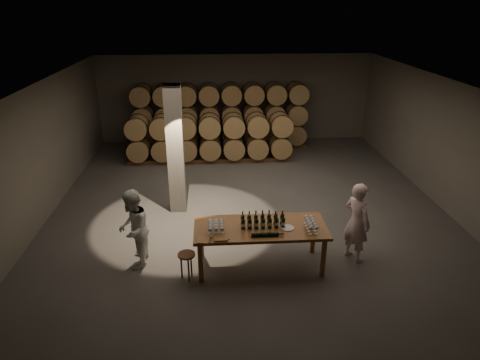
{
  "coord_description": "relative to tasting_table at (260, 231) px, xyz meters",
  "views": [
    {
      "loc": [
        -0.91,
        -9.8,
        5.0
      ],
      "look_at": [
        -0.27,
        -0.6,
        1.1
      ],
      "focal_mm": 32.0,
      "sensor_mm": 36.0,
      "label": 1
    }
  ],
  "objects": [
    {
      "name": "room",
      "position": [
        -1.8,
        2.7,
        0.8
      ],
      "size": [
        12.0,
        12.0,
        12.0
      ],
      "color": "#4E4C4A",
      "rests_on": "ground"
    },
    {
      "name": "tasting_table",
      "position": [
        0.0,
        0.0,
        0.0
      ],
      "size": [
        2.6,
        1.1,
        0.9
      ],
      "color": "brown",
      "rests_on": "ground"
    },
    {
      "name": "barrel_stack_back",
      "position": [
        -0.57,
        7.7,
        0.4
      ],
      "size": [
        6.26,
        0.95,
        2.31
      ],
      "color": "brown",
      "rests_on": "ground"
    },
    {
      "name": "barrel_stack_front",
      "position": [
        -0.96,
        6.3,
        0.03
      ],
      "size": [
        5.48,
        0.95,
        1.57
      ],
      "color": "brown",
      "rests_on": "ground"
    },
    {
      "name": "bottle_cluster",
      "position": [
        0.04,
        0.01,
        0.21
      ],
      "size": [
        0.86,
        0.23,
        0.31
      ],
      "color": "black",
      "rests_on": "tasting_table"
    },
    {
      "name": "lying_bottles",
      "position": [
        0.05,
        -0.38,
        0.14
      ],
      "size": [
        0.61,
        0.08,
        0.08
      ],
      "color": "black",
      "rests_on": "tasting_table"
    },
    {
      "name": "glass_cluster_left",
      "position": [
        -0.87,
        -0.13,
        0.24
      ],
      "size": [
        0.31,
        0.42,
        0.19
      ],
      "color": "silver",
      "rests_on": "tasting_table"
    },
    {
      "name": "glass_cluster_right",
      "position": [
        0.96,
        -0.13,
        0.23
      ],
      "size": [
        0.2,
        0.53,
        0.18
      ],
      "color": "silver",
      "rests_on": "tasting_table"
    },
    {
      "name": "plate",
      "position": [
        0.51,
        -0.09,
        0.11
      ],
      "size": [
        0.26,
        0.26,
        0.02
      ],
      "primitive_type": "cylinder",
      "color": "white",
      "rests_on": "tasting_table"
    },
    {
      "name": "notebook_near",
      "position": [
        -0.79,
        -0.42,
        0.12
      ],
      "size": [
        0.25,
        0.21,
        0.03
      ],
      "primitive_type": "cube",
      "rotation": [
        0.0,
        0.0,
        0.03
      ],
      "color": "#9C6939",
      "rests_on": "tasting_table"
    },
    {
      "name": "notebook_corner",
      "position": [
        -1.11,
        -0.44,
        0.12
      ],
      "size": [
        0.26,
        0.3,
        0.02
      ],
      "primitive_type": "cube",
      "rotation": [
        0.0,
        0.0,
        -0.16
      ],
      "color": "#9C6939",
      "rests_on": "tasting_table"
    },
    {
      "name": "pen",
      "position": [
        -0.7,
        -0.45,
        0.11
      ],
      "size": [
        0.14,
        0.01,
        0.01
      ],
      "primitive_type": "cylinder",
      "rotation": [
        0.0,
        1.57,
        -0.02
      ],
      "color": "black",
      "rests_on": "tasting_table"
    },
    {
      "name": "stool",
      "position": [
        -1.44,
        -0.34,
        -0.34
      ],
      "size": [
        0.33,
        0.33,
        0.56
      ],
      "rotation": [
        0.0,
        0.0,
        0.3
      ],
      "color": "brown",
      "rests_on": "ground"
    },
    {
      "name": "person_man",
      "position": [
        1.98,
        0.15,
        0.05
      ],
      "size": [
        0.67,
        0.74,
        1.7
      ],
      "primitive_type": "imported",
      "rotation": [
        0.0,
        0.0,
        2.11
      ],
      "color": "white",
      "rests_on": "ground"
    },
    {
      "name": "person_woman",
      "position": [
        -2.5,
        0.22,
        0.02
      ],
      "size": [
        0.63,
        0.81,
        1.64
      ],
      "primitive_type": "imported",
      "rotation": [
        0.0,
        0.0,
        -1.59
      ],
      "color": "white",
      "rests_on": "ground"
    }
  ]
}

